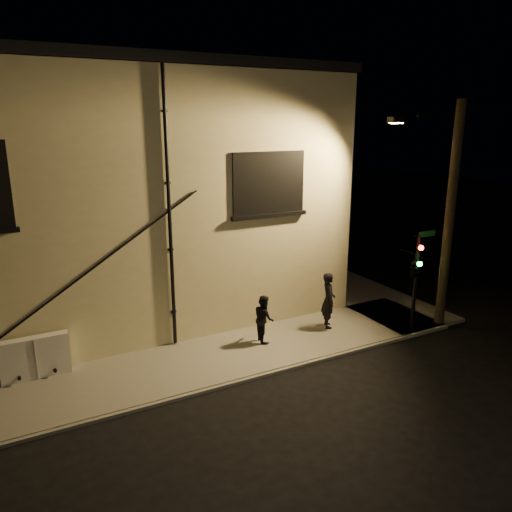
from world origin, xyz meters
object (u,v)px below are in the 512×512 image
utility_cabinet (35,358)px  pedestrian_a (328,300)px  pedestrian_b (264,318)px  traffic_signal (415,266)px  streetlamp_pole (447,213)px

utility_cabinet → pedestrian_a: 9.18m
pedestrian_b → traffic_signal: 5.19m
traffic_signal → streetlamp_pole: size_ratio=0.44×
pedestrian_a → traffic_signal: (2.23, -1.58, 1.29)m
utility_cabinet → traffic_signal: bearing=-12.5°
traffic_signal → pedestrian_b: bearing=160.9°
pedestrian_a → pedestrian_b: bearing=113.0°
utility_cabinet → pedestrian_b: (6.65, -0.88, 0.17)m
traffic_signal → streetlamp_pole: bearing=3.2°
utility_cabinet → streetlamp_pole: size_ratio=0.24×
pedestrian_a → pedestrian_b: size_ratio=1.26×
streetlamp_pole → utility_cabinet: bearing=169.1°
utility_cabinet → pedestrian_a: (9.12, -0.94, 0.37)m
pedestrian_a → utility_cabinet: bearing=108.4°
pedestrian_a → traffic_signal: bearing=-101.0°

